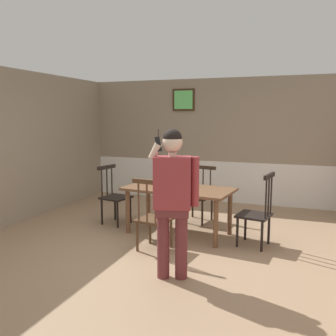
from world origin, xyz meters
name	(u,v)px	position (x,y,z in m)	size (l,w,h in m)	color
ground_plane	(156,251)	(0.00, 0.00, 0.00)	(7.19, 7.19, 0.00)	#9E7F60
room_back_partition	(213,143)	(0.00, 3.27, 1.27)	(5.62, 0.17, 2.62)	gray
dining_table	(179,194)	(0.04, 0.83, 0.64)	(1.75, 1.04, 0.73)	brown
chair_near_window	(257,213)	(1.25, 0.69, 0.48)	(0.51, 0.51, 1.05)	black
chair_by_doorway	(114,196)	(-1.17, 0.98, 0.48)	(0.51, 0.51, 1.00)	black
chair_at_table_head	(153,217)	(-0.06, 0.03, 0.47)	(0.48, 0.48, 1.01)	#513823
chair_opposite_corner	(198,195)	(0.14, 1.64, 0.47)	(0.56, 0.56, 0.96)	#2D2319
person_figure	(173,194)	(0.49, -0.69, 0.98)	(0.54, 0.33, 1.70)	brown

